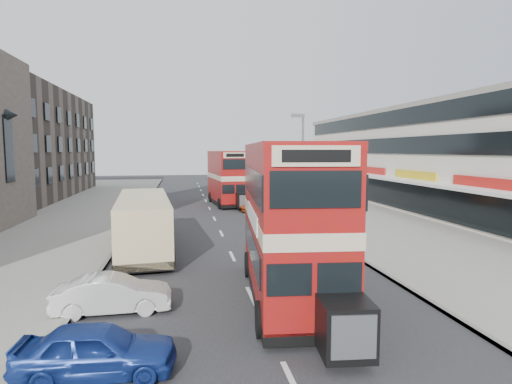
{
  "coord_description": "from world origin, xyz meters",
  "views": [
    {
      "loc": [
        -2.47,
        -13.07,
        5.43
      ],
      "look_at": [
        0.81,
        5.55,
        3.54
      ],
      "focal_mm": 29.63,
      "sensor_mm": 36.0,
      "label": 1
    }
  ],
  "objects": [
    {
      "name": "pedestrian_far",
      "position": [
        7.86,
        29.44,
        1.14
      ],
      "size": [
        1.16,
        0.5,
        1.97
      ],
      "primitive_type": "imported",
      "rotation": [
        0.0,
        0.0,
        0.02
      ],
      "color": "gray",
      "rests_on": "pavement_right"
    },
    {
      "name": "car_right_b",
      "position": [
        4.49,
        23.07,
        0.57
      ],
      "size": [
        4.31,
        2.43,
        1.14
      ],
      "primitive_type": "imported",
      "rotation": [
        0.0,
        0.0,
        -1.43
      ],
      "color": "#C34813",
      "rests_on": "ground"
    },
    {
      "name": "bus_main",
      "position": [
        1.33,
        1.53,
        2.88
      ],
      "size": [
        3.54,
        10.13,
        5.47
      ],
      "rotation": [
        0.0,
        0.0,
        3.05
      ],
      "color": "black",
      "rests_on": "ground"
    },
    {
      "name": "pedestrian_near",
      "position": [
        7.41,
        12.66,
        0.99
      ],
      "size": [
        0.67,
        0.51,
        1.68
      ],
      "primitive_type": "imported",
      "rotation": [
        0.0,
        0.0,
        3.29
      ],
      "color": "gray",
      "rests_on": "pavement_right"
    },
    {
      "name": "street_lamp",
      "position": [
        6.52,
        18.0,
        4.78
      ],
      "size": [
        1.0,
        0.2,
        8.12
      ],
      "color": "slate",
      "rests_on": "ground"
    },
    {
      "name": "ground",
      "position": [
        0.0,
        0.0,
        0.0
      ],
      "size": [
        160.0,
        160.0,
        0.0
      ],
      "primitive_type": "plane",
      "color": "#28282B",
      "rests_on": "ground"
    },
    {
      "name": "road_surface",
      "position": [
        0.0,
        20.0,
        0.01
      ],
      "size": [
        12.0,
        90.0,
        0.01
      ],
      "primitive_type": "cube",
      "color": "#28282B",
      "rests_on": "ground"
    },
    {
      "name": "bus_second",
      "position": [
        1.89,
        28.46,
        2.7
      ],
      "size": [
        3.33,
        9.39,
        5.13
      ],
      "rotation": [
        0.0,
        0.0,
        3.23
      ],
      "color": "black",
      "rests_on": "ground"
    },
    {
      "name": "car_left_front",
      "position": [
        -4.81,
        1.25,
        0.63
      ],
      "size": [
        3.84,
        1.41,
        1.26
      ],
      "primitive_type": "imported",
      "rotation": [
        0.0,
        0.0,
        1.59
      ],
      "color": "silver",
      "rests_on": "ground"
    },
    {
      "name": "commercial_row",
      "position": [
        19.95,
        22.0,
        4.7
      ],
      "size": [
        9.9,
        46.2,
        9.3
      ],
      "color": "beige",
      "rests_on": "ground"
    },
    {
      "name": "kerb_left",
      "position": [
        -6.1,
        20.0,
        0.07
      ],
      "size": [
        0.2,
        90.0,
        0.16
      ],
      "primitive_type": "cube",
      "color": "gray",
      "rests_on": "ground"
    },
    {
      "name": "brick_terrace",
      "position": [
        -22.0,
        38.0,
        6.0
      ],
      "size": [
        14.0,
        28.0,
        12.0
      ],
      "primitive_type": "cube",
      "color": "#66594C",
      "rests_on": "ground"
    },
    {
      "name": "coach",
      "position": [
        -4.56,
        10.17,
        1.6
      ],
      "size": [
        3.42,
        10.4,
        2.71
      ],
      "rotation": [
        0.0,
        0.0,
        0.08
      ],
      "color": "black",
      "rests_on": "ground"
    },
    {
      "name": "cyclist",
      "position": [
        3.83,
        21.44,
        0.64
      ],
      "size": [
        0.73,
        1.89,
        1.94
      ],
      "rotation": [
        0.0,
        0.0,
        -0.04
      ],
      "color": "gray",
      "rests_on": "ground"
    },
    {
      "name": "kerb_right",
      "position": [
        6.1,
        20.0,
        0.07
      ],
      "size": [
        0.2,
        90.0,
        0.16
      ],
      "primitive_type": "cube",
      "color": "gray",
      "rests_on": "ground"
    },
    {
      "name": "car_right_a",
      "position": [
        5.17,
        14.94,
        0.67
      ],
      "size": [
        4.72,
        2.18,
        1.34
      ],
      "primitive_type": "imported",
      "rotation": [
        0.0,
        0.0,
        -1.5
      ],
      "color": "maroon",
      "rests_on": "ground"
    },
    {
      "name": "car_left_near",
      "position": [
        -4.56,
        -2.84,
        0.64
      ],
      "size": [
        3.86,
        1.75,
        1.29
      ],
      "primitive_type": "imported",
      "rotation": [
        0.0,
        0.0,
        1.51
      ],
      "color": "navy",
      "rests_on": "ground"
    },
    {
      "name": "pavement_right",
      "position": [
        12.0,
        20.0,
        0.07
      ],
      "size": [
        12.0,
        90.0,
        0.15
      ],
      "primitive_type": "cube",
      "color": "gray",
      "rests_on": "ground"
    },
    {
      "name": "pavement_left",
      "position": [
        -12.0,
        20.0,
        0.07
      ],
      "size": [
        12.0,
        90.0,
        0.15
      ],
      "primitive_type": "cube",
      "color": "gray",
      "rests_on": "ground"
    }
  ]
}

